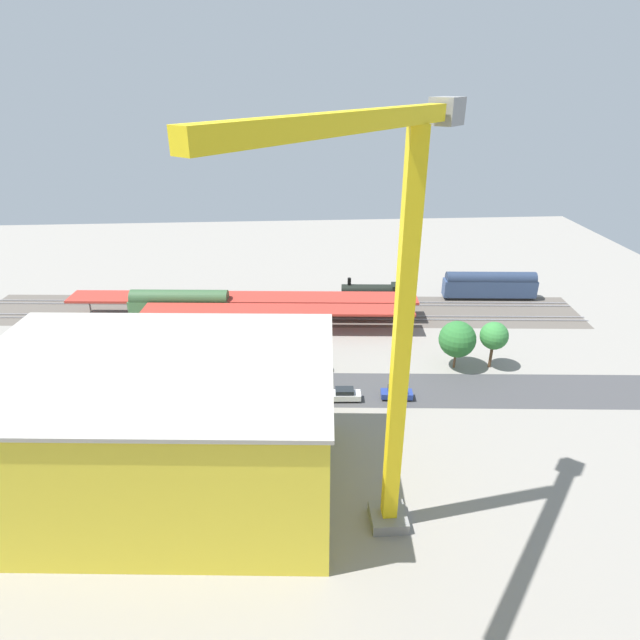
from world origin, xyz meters
The scene contains 24 objects.
ground_plane centered at (0.00, 0.00, 0.00)m, with size 182.43×182.43×0.00m, color gray.
rail_bed centered at (0.00, -22.44, 0.00)m, with size 114.02×14.62×0.01m, color #5B544C.
street_asphalt centered at (0.00, 5.15, 0.00)m, with size 114.02×9.00×0.01m, color #424244.
track_rails centered at (0.00, -22.44, 0.18)m, with size 113.68×17.04×0.12m.
platform_canopy_near centered at (0.14, -13.55, 4.18)m, with size 47.35×8.21×4.41m.
platform_canopy_far centered at (6.65, -19.71, 4.05)m, with size 64.17×10.27×4.31m.
locomotive centered at (-19.52, -25.74, 1.77)m, with size 14.51×3.65×4.96m.
passenger_coach centered at (-42.22, -25.75, 2.98)m, with size 18.66×4.27×5.68m.
freight_coach_far centered at (18.09, -19.13, 3.17)m, with size 18.51×4.54×6.05m.
parked_car_0 centered at (-16.42, 8.59, 0.79)m, with size 4.53×2.19×1.81m.
parked_car_1 centered at (-9.09, 8.49, 0.80)m, with size 4.62×2.05×1.81m.
parked_car_2 centered at (-2.03, 8.54, 0.74)m, with size 4.47×1.93×1.65m.
parked_car_3 centered at (5.53, 9.05, 0.79)m, with size 4.67×2.10×1.77m.
construction_building centered at (11.99, 23.56, 7.55)m, with size 35.24×22.67×15.11m, color yellow.
construction_roof_slab centered at (11.99, 23.56, 15.31)m, with size 35.84×23.27×0.40m, color #ADA89E.
tower_crane centered at (-9.87, 31.85, 23.17)m, with size 18.44×21.27×39.37m.
box_truck_0 centered at (-0.28, 7.03, 1.60)m, with size 9.03×3.80×3.27m.
box_truck_1 centered at (5.03, 6.79, 1.77)m, with size 9.81×2.47×3.60m.
box_truck_2 centered at (23.11, 6.26, 1.76)m, with size 9.79×3.28×3.59m.
street_tree_0 centered at (-2.89, 0.83, 5.11)m, with size 5.16×5.16×7.71m.
street_tree_1 centered at (-32.56, 0.96, 5.40)m, with size 4.25×4.25×7.56m.
street_tree_2 centered at (1.03, 0.97, 4.41)m, with size 4.10×4.10×6.50m.
street_tree_3 centered at (-27.03, 0.73, 4.90)m, with size 5.59×5.59×7.70m.
traffic_light centered at (15.94, 10.12, 4.52)m, with size 0.50×0.36×6.85m.
Camera 1 is at (-1.83, 67.74, 40.64)m, focal length 28.69 mm.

